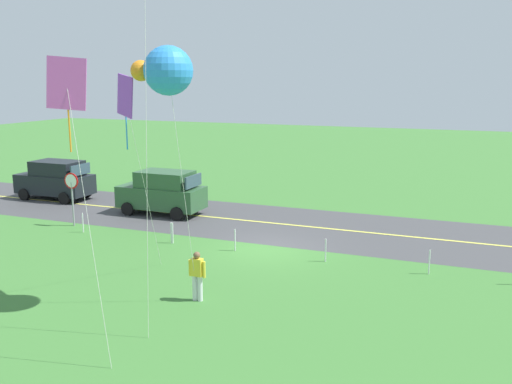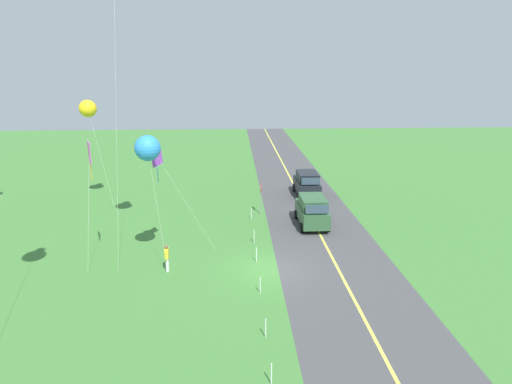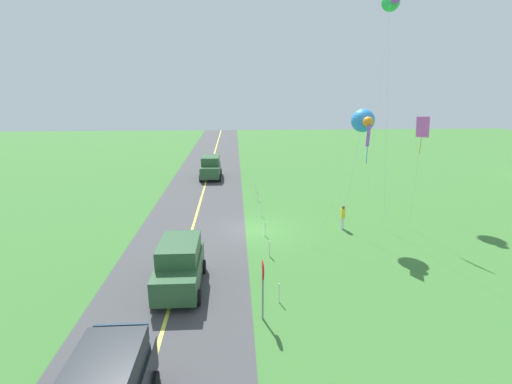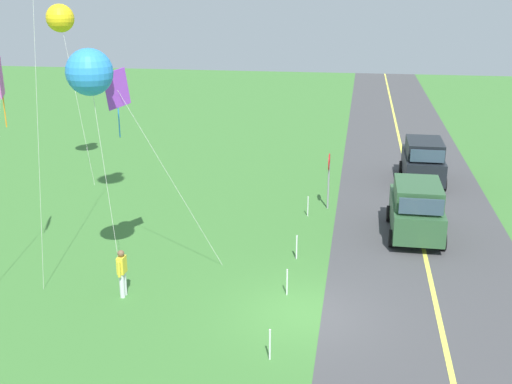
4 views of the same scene
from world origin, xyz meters
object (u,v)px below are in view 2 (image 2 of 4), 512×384
object	(u,v)px
kite_orange_near	(89,154)
car_parked_east_near	(307,184)
car_suv_foreground	(312,210)
kite_red_low	(148,148)
kite_yellow_high	(88,108)
kite_green_far	(157,157)
stop_sign	(261,193)
person_adult_near	(167,257)

from	to	relation	value
kite_orange_near	car_parked_east_near	bearing A→B (deg)	-47.33
car_suv_foreground	kite_red_low	size ratio (longest dim) A/B	0.56
car_suv_foreground	kite_yellow_high	distance (m)	19.85
car_suv_foreground	kite_red_low	xyz separation A→B (m)	(-6.51, 10.34, 5.94)
car_suv_foreground	kite_green_far	distance (m)	12.40
car_parked_east_near	stop_sign	world-z (taller)	stop_sign
stop_sign	kite_yellow_high	bearing A→B (deg)	75.65
stop_sign	kite_red_low	size ratio (longest dim) A/B	0.33
person_adult_near	kite_yellow_high	xyz separation A→B (m)	(13.22, 7.90, 7.23)
car_parked_east_near	stop_sign	distance (m)	6.73
car_suv_foreground	kite_green_far	bearing A→B (deg)	116.12
stop_sign	kite_yellow_high	size ratio (longest dim) A/B	0.29
kite_red_low	kite_yellow_high	distance (m)	14.68
kite_red_low	person_adult_near	bearing A→B (deg)	-121.58
kite_yellow_high	kite_orange_near	world-z (taller)	kite_yellow_high
car_parked_east_near	kite_yellow_high	size ratio (longest dim) A/B	0.50
car_parked_east_near	kite_red_low	bearing A→B (deg)	141.53
kite_green_far	kite_orange_near	distance (m)	3.69
person_adult_near	kite_orange_near	xyz separation A→B (m)	(1.13, 4.10, 5.78)
kite_red_low	stop_sign	bearing A→B (deg)	-36.02
car_suv_foreground	kite_yellow_high	bearing A→B (deg)	70.33
person_adult_near	kite_green_far	bearing A→B (deg)	-160.00
car_suv_foreground	stop_sign	bearing A→B (deg)	53.34
kite_red_low	kite_green_far	world-z (taller)	kite_red_low
car_parked_east_near	kite_yellow_high	world-z (taller)	kite_yellow_high
car_parked_east_near	kite_red_low	distance (m)	19.03
kite_red_low	car_parked_east_near	bearing A→B (deg)	-38.47
stop_sign	kite_red_low	xyz separation A→B (m)	(-9.22, 6.71, 5.29)
car_parked_east_near	kite_green_far	world-z (taller)	kite_green_far
person_adult_near	car_suv_foreground	bearing A→B (deg)	130.90
kite_orange_near	kite_green_far	bearing A→B (deg)	-76.49
car_suv_foreground	car_parked_east_near	size ratio (longest dim) A/B	1.00
kite_yellow_high	kite_green_far	world-z (taller)	kite_yellow_high
kite_yellow_high	kite_green_far	xyz separation A→B (m)	(-11.23, -7.36, -1.84)
stop_sign	kite_green_far	world-z (taller)	kite_green_far
car_suv_foreground	kite_orange_near	xyz separation A→B (m)	(-5.83, 13.71, 5.49)
car_suv_foreground	kite_green_far	xyz separation A→B (m)	(-4.98, 10.15, 5.10)
car_suv_foreground	car_parked_east_near	bearing A→B (deg)	-6.73
kite_red_low	kite_green_far	xyz separation A→B (m)	(1.54, -0.20, -0.84)
car_parked_east_near	car_suv_foreground	bearing A→B (deg)	173.27
kite_yellow_high	kite_red_low	bearing A→B (deg)	-150.71
car_suv_foreground	stop_sign	distance (m)	4.58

